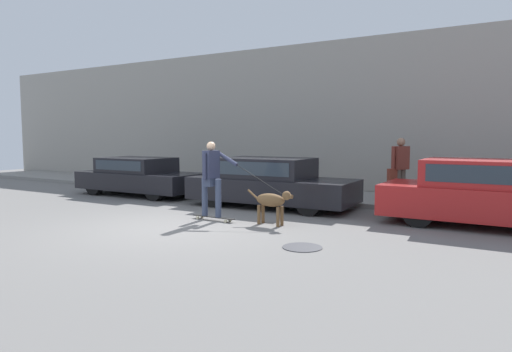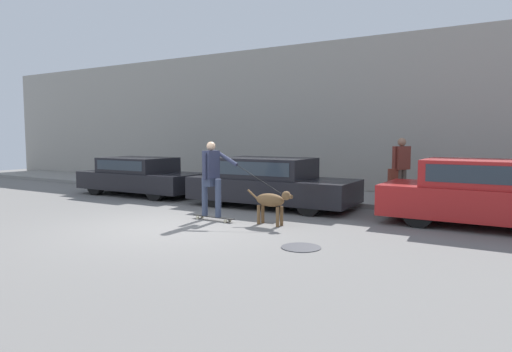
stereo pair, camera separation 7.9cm
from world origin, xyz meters
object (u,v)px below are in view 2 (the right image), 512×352
parked_car_2 (498,195)px  dog (272,201)px  parked_car_0 (141,176)px  skateboarder (212,176)px  pedestrian_with_bag (401,167)px  parked_car_1 (271,183)px

parked_car_2 → dog: (-3.99, -2.09, -0.17)m
parked_car_0 → skateboarder: skateboarder is taller
dog → parked_car_2: bearing=32.3°
parked_car_2 → pedestrian_with_bag: 3.09m
pedestrian_with_bag → dog: bearing=97.5°
parked_car_0 → pedestrian_with_bag: pedestrian_with_bag is taller
skateboarder → parked_car_2: bearing=25.7°
parked_car_1 → parked_car_2: parked_car_2 is taller
parked_car_2 → skateboarder: 5.85m
parked_car_1 → parked_car_2: bearing=-2.0°
parked_car_1 → pedestrian_with_bag: pedestrian_with_bag is taller
parked_car_2 → pedestrian_with_bag: (-2.39, 1.93, 0.37)m
dog → pedestrian_with_bag: (1.60, 4.02, 0.54)m
parked_car_1 → pedestrian_with_bag: (2.81, 1.93, 0.42)m
pedestrian_with_bag → parked_car_2: bearing=170.3°
parked_car_0 → skateboarder: 5.05m
parked_car_1 → skateboarder: 2.32m
skateboarder → dog: bearing=10.9°
parked_car_1 → parked_car_2: 5.20m
parked_car_1 → skateboarder: skateboarder is taller
parked_car_0 → parked_car_1: 4.65m
parked_car_0 → skateboarder: bearing=-27.6°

